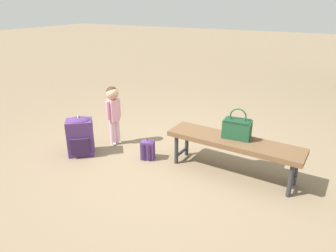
{
  "coord_description": "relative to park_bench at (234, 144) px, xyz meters",
  "views": [
    {
      "loc": [
        -1.79,
        3.19,
        1.96
      ],
      "look_at": [
        -0.0,
        -0.1,
        0.45
      ],
      "focal_mm": 33.28,
      "sensor_mm": 36.0,
      "label": 1
    }
  ],
  "objects": [
    {
      "name": "park_bench",
      "position": [
        0.0,
        0.0,
        0.0
      ],
      "size": [
        1.62,
        0.49,
        0.45
      ],
      "color": "brown",
      "rests_on": "ground"
    },
    {
      "name": "child_standing",
      "position": [
        1.77,
        -0.01,
        0.18
      ],
      "size": [
        0.18,
        0.23,
        0.86
      ],
      "color": "#E5B2C6",
      "rests_on": "ground"
    },
    {
      "name": "backpack_large",
      "position": [
        1.97,
        0.48,
        -0.11
      ],
      "size": [
        0.42,
        0.4,
        0.57
      ],
      "color": "#4C2D66",
      "rests_on": "ground"
    },
    {
      "name": "handbag",
      "position": [
        -0.01,
        -0.06,
        0.18
      ],
      "size": [
        0.33,
        0.2,
        0.37
      ],
      "color": "#1E4C2D",
      "rests_on": "park_bench"
    },
    {
      "name": "backpack_small",
      "position": [
        1.09,
        0.17,
        -0.25
      ],
      "size": [
        0.2,
        0.18,
        0.29
      ],
      "color": "#4C2D66",
      "rests_on": "ground"
    },
    {
      "name": "ground_plane",
      "position": [
        0.89,
        0.09,
        -0.39
      ],
      "size": [
        40.0,
        40.0,
        0.0
      ],
      "primitive_type": "plane",
      "color": "#7F6B51",
      "rests_on": "ground"
    }
  ]
}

